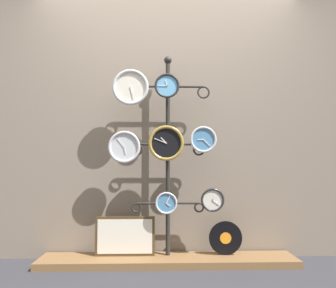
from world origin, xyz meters
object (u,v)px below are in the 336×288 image
at_px(clock_bottom_right, 213,200).
at_px(clock_top_left, 131,87).
at_px(clock_top_center, 167,86).
at_px(display_stand, 168,180).
at_px(clock_middle_center, 166,143).
at_px(clock_middle_left, 124,147).
at_px(clock_bottom_center, 166,203).
at_px(vinyl_record, 226,238).
at_px(clock_middle_right, 203,139).
at_px(picture_frame, 125,236).

bearing_deg(clock_bottom_right, clock_top_left, 179.73).
bearing_deg(clock_top_center, display_stand, 83.78).
height_order(clock_top_center, clock_bottom_right, clock_top_center).
bearing_deg(clock_bottom_right, clock_middle_center, -175.29).
bearing_deg(clock_middle_left, clock_bottom_center, -1.03).
xyz_separation_m(clock_top_center, clock_bottom_center, (-0.01, 0.00, -1.02)).
bearing_deg(clock_top_left, clock_middle_left, -171.11).
distance_m(clock_middle_left, vinyl_record, 1.20).
xyz_separation_m(clock_middle_center, clock_middle_right, (0.33, 0.03, 0.03)).
bearing_deg(clock_middle_left, clock_middle_center, -4.53).
height_order(clock_bottom_right, picture_frame, clock_bottom_right).
distance_m(clock_middle_left, clock_middle_center, 0.37).
distance_m(clock_top_left, clock_middle_center, 0.59).
relative_size(clock_middle_right, picture_frame, 0.45).
height_order(clock_middle_left, vinyl_record, clock_middle_left).
height_order(clock_bottom_center, picture_frame, clock_bottom_center).
distance_m(clock_middle_center, clock_bottom_right, 0.64).
relative_size(clock_top_left, clock_middle_right, 1.38).
relative_size(display_stand, clock_middle_right, 7.89).
height_order(clock_middle_center, vinyl_record, clock_middle_center).
relative_size(clock_top_left, clock_top_center, 1.46).
relative_size(display_stand, vinyl_record, 6.24).
height_order(clock_top_left, clock_bottom_center, clock_top_left).
bearing_deg(clock_bottom_right, vinyl_record, 27.61).
height_order(clock_middle_right, picture_frame, clock_middle_right).
bearing_deg(vinyl_record, display_stand, 177.64).
relative_size(clock_top_left, clock_bottom_center, 1.69).
bearing_deg(clock_middle_right, clock_middle_center, -174.56).
height_order(clock_middle_right, clock_bottom_right, clock_middle_right).
height_order(display_stand, picture_frame, display_stand).
xyz_separation_m(clock_middle_right, clock_bottom_right, (0.08, 0.00, -0.53)).
xyz_separation_m(display_stand, clock_bottom_right, (0.39, -0.09, -0.17)).
height_order(clock_top_left, vinyl_record, clock_top_left).
height_order(display_stand, clock_bottom_right, display_stand).
height_order(clock_top_left, clock_middle_right, clock_top_left).
bearing_deg(clock_middle_right, clock_bottom_right, 1.61).
height_order(clock_top_left, clock_bottom_right, clock_top_left).
xyz_separation_m(clock_middle_left, clock_middle_right, (0.69, 0.00, 0.07)).
distance_m(clock_top_left, clock_middle_right, 0.79).
relative_size(clock_bottom_center, clock_bottom_right, 0.93).
bearing_deg(display_stand, vinyl_record, -2.36).
bearing_deg(clock_middle_center, clock_bottom_right, 4.71).
relative_size(clock_middle_right, clock_bottom_right, 1.14).
distance_m(clock_bottom_center, vinyl_record, 0.62).
distance_m(clock_middle_left, clock_middle_right, 0.69).
height_order(clock_middle_center, clock_bottom_right, clock_middle_center).
bearing_deg(display_stand, clock_top_left, -166.08).
relative_size(clock_bottom_right, picture_frame, 0.39).
bearing_deg(clock_bottom_center, clock_top_center, -12.01).
relative_size(display_stand, clock_middle_left, 6.57).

